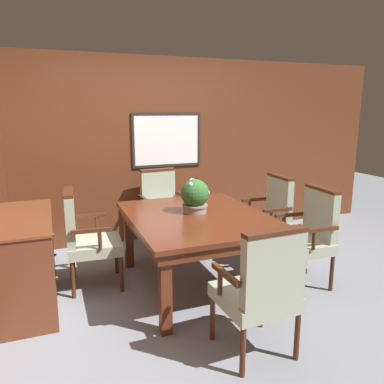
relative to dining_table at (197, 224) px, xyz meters
The scene contains 10 objects.
ground_plane 0.72m from the dining_table, 105.96° to the right, with size 14.00×14.00×0.00m, color gray.
wall_back 1.70m from the dining_table, 92.72° to the left, with size 7.20×0.08×2.45m.
dining_table is the anchor object (origin of this frame).
chair_head_far 1.25m from the dining_table, 90.10° to the left, with size 0.59×0.56×1.01m.
chair_right_far 1.14m from the dining_table, 19.28° to the left, with size 0.54×0.57×1.01m.
chair_head_near 1.23m from the dining_table, 90.16° to the right, with size 0.58×0.54×1.01m.
chair_left_far 1.12m from the dining_table, 160.48° to the left, with size 0.55×0.58×1.01m.
chair_right_near 1.13m from the dining_table, 19.13° to the right, with size 0.54×0.58×1.01m.
potted_plant 0.28m from the dining_table, 84.07° to the left, with size 0.30×0.29×0.34m.
sideboard_cabinet 1.63m from the dining_table, behind, with size 0.50×1.28×0.83m.
Camera 1 is at (-1.25, -3.04, 1.77)m, focal length 35.00 mm.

